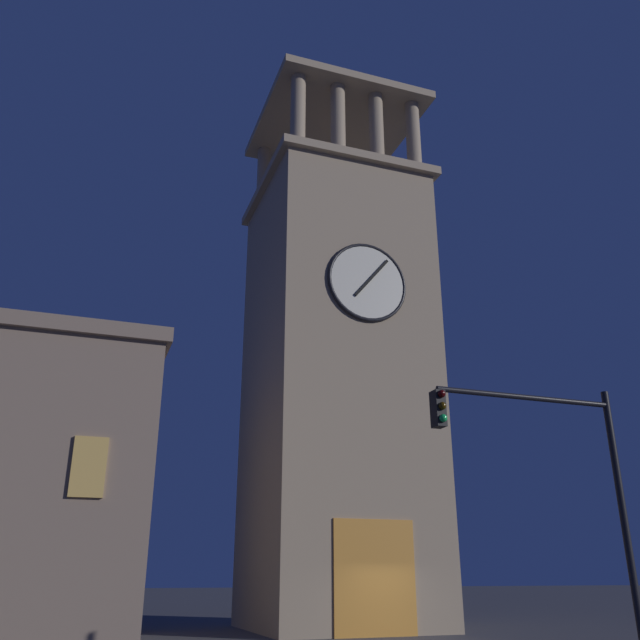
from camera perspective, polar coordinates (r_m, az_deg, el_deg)
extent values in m
cube|color=gray|center=(30.49, 1.41, -6.03)|extent=(7.14, 7.39, 19.71)
cube|color=gray|center=(34.46, 1.26, 10.35)|extent=(7.74, 7.99, 0.40)
cylinder|color=gray|center=(34.37, 7.94, 15.06)|extent=(0.70, 0.70, 3.99)
cylinder|color=gray|center=(33.64, 4.81, 15.81)|extent=(0.70, 0.70, 3.99)
cylinder|color=gray|center=(33.01, 1.54, 16.55)|extent=(0.70, 0.70, 3.99)
cylinder|color=gray|center=(32.49, -1.88, 17.25)|extent=(0.70, 0.70, 3.99)
cylinder|color=gray|center=(39.01, 3.75, 10.12)|extent=(0.70, 0.70, 3.99)
cylinder|color=gray|center=(38.37, 0.98, 10.65)|extent=(0.70, 0.70, 3.99)
cylinder|color=gray|center=(37.82, -1.88, 11.17)|extent=(0.70, 0.70, 3.99)
cylinder|color=gray|center=(37.37, -4.84, 11.67)|extent=(0.70, 0.70, 3.99)
cube|color=gray|center=(36.92, 1.21, 16.19)|extent=(7.74, 7.99, 0.40)
cylinder|color=black|center=(37.88, 1.19, 18.07)|extent=(0.12, 0.12, 2.71)
cylinder|color=silver|center=(28.47, 4.04, 3.22)|extent=(3.43, 0.12, 3.43)
torus|color=black|center=(28.45, 4.06, 3.24)|extent=(3.59, 0.16, 3.59)
cube|color=black|center=(28.13, 3.57, 2.72)|extent=(0.70, 0.06, 0.80)
cube|color=black|center=(28.79, 4.94, 4.19)|extent=(1.02, 0.06, 1.20)
cube|color=orange|center=(26.10, 4.62, -20.93)|extent=(3.20, 0.24, 4.00)
cube|color=#E0B259|center=(21.71, -19.07, -11.71)|extent=(1.00, 0.12, 1.80)
cylinder|color=black|center=(16.17, 24.55, -15.85)|extent=(0.16, 0.16, 5.94)
cylinder|color=black|center=(15.19, 17.08, -6.31)|extent=(4.31, 0.12, 0.12)
cube|color=black|center=(13.93, 10.02, -7.46)|extent=(0.22, 0.30, 0.75)
sphere|color=#360505|center=(13.85, 10.31, -6.19)|extent=(0.16, 0.16, 0.16)
sphere|color=#392705|center=(13.79, 10.37, -7.19)|extent=(0.16, 0.16, 0.16)
sphere|color=#18C154|center=(13.73, 10.44, -8.21)|extent=(0.16, 0.16, 0.16)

